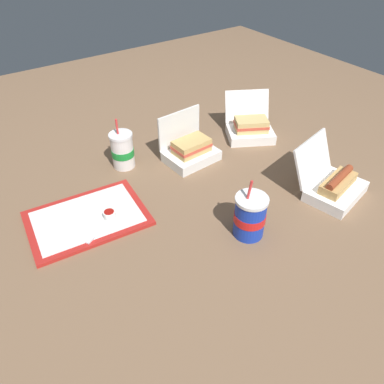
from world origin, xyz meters
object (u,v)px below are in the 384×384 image
Objects in this scene: clamshell_sandwich_front at (190,150)px; soda_cup_right at (122,150)px; clamshell_sandwich_left at (250,128)px; clamshell_hotdog_corner at (333,185)px; food_tray at (87,218)px; plastic_fork at (99,232)px; soda_cup_front at (250,216)px; ketchup_cup at (109,214)px.

soda_cup_right reaches higher than clamshell_sandwich_front.
clamshell_hotdog_corner is (0.03, 0.46, -0.00)m from clamshell_sandwich_left.
plastic_fork is (-0.00, 0.09, 0.01)m from food_tray.
soda_cup_front is at bearing 117.95° from plastic_fork.
plastic_fork is at bearing -20.30° from clamshell_hotdog_corner.
food_tray is 1.97× the size of soda_cup_right.
soda_cup_right is at bearing -138.87° from food_tray.
food_tray is 0.52m from soda_cup_front.
soda_cup_right reaches higher than food_tray.
soda_cup_front reaches higher than clamshell_sandwich_left.
clamshell_sandwich_left is 0.56m from soda_cup_right.
ketchup_cup is 0.07m from plastic_fork.
soda_cup_front is at bearing -3.52° from clamshell_hotdog_corner.
food_tray is 1.92× the size of clamshell_sandwich_front.
clamshell_hotdog_corner is (-0.28, 0.46, -0.00)m from clamshell_sandwich_front.
soda_cup_front is (-0.33, 0.30, 0.04)m from ketchup_cup.
clamshell_sandwich_left is at bearing 168.28° from soda_cup_right.
clamshell_sandwich_left reaches higher than plastic_fork.
clamshell_hotdog_corner reaches higher than plastic_fork.
clamshell_sandwich_front is (-0.47, -0.10, 0.04)m from food_tray.
plastic_fork is 0.80m from clamshell_hotdog_corner.
ketchup_cup reaches higher than food_tray.
soda_cup_front reaches higher than ketchup_cup.
food_tray is at bearing -117.02° from plastic_fork.
soda_cup_front is at bearing 137.62° from ketchup_cup.
soda_cup_right is (0.23, -0.11, 0.02)m from clamshell_sandwich_front.
soda_cup_right is at bearing -25.26° from clamshell_sandwich_front.
soda_cup_right is 0.57m from soda_cup_front.
clamshell_hotdog_corner is 1.25× the size of soda_cup_front.
food_tray is 0.79m from clamshell_sandwich_left.
ketchup_cup is 0.15× the size of clamshell_sandwich_left.
clamshell_sandwich_front is 1.02× the size of soda_cup_front.
clamshell_hotdog_corner is 0.37m from soda_cup_front.
plastic_fork is 0.44× the size of clamshell_hotdog_corner.
ketchup_cup is at bearing -172.17° from plastic_fork.
clamshell_sandwich_front reaches higher than clamshell_sandwich_left.
clamshell_sandwich_left is at bearing -173.02° from food_tray.
clamshell_hotdog_corner is at bearing 154.12° from food_tray.
plastic_fork is 0.55× the size of soda_cup_front.
ketchup_cup is 0.19× the size of clamshell_sandwich_front.
plastic_fork is 0.54× the size of clamshell_sandwich_front.
clamshell_sandwich_front is 1.03× the size of soda_cup_right.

